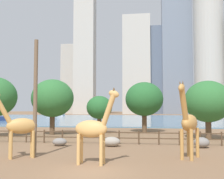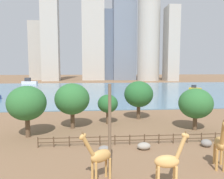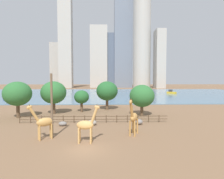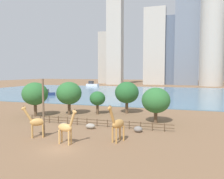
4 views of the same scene
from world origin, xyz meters
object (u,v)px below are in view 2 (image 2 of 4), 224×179
at_px(utility_pole, 110,132).
at_px(tree_left_large, 72,99).
at_px(boat_sailboat, 29,82).
at_px(tree_right_small, 108,104).
at_px(giraffe_companion, 99,156).
at_px(tree_left_small, 196,103).
at_px(boulder_near_fence, 104,149).
at_px(boulder_by_pole, 144,146).
at_px(boulder_small, 206,143).
at_px(boat_tug, 195,88).
at_px(tree_center_broad, 139,94).
at_px(tree_right_tall, 27,103).
at_px(giraffe_tall, 220,144).
at_px(giraffe_young, 169,161).

xyz_separation_m(utility_pole, tree_left_large, (-4.73, 16.36, 0.55)).
xyz_separation_m(utility_pole, boat_sailboat, (-37.82, 109.95, -2.74)).
bearing_deg(tree_right_small, giraffe_companion, -96.06).
relative_size(tree_left_large, tree_left_small, 1.11).
xyz_separation_m(boulder_near_fence, boulder_by_pole, (4.76, 0.29, 0.07)).
distance_m(boulder_near_fence, tree_left_small, 16.94).
relative_size(boulder_small, boat_tug, 0.28).
height_order(tree_left_large, tree_center_broad, tree_left_large).
height_order(tree_left_large, tree_right_tall, tree_left_large).
bearing_deg(boat_sailboat, tree_left_small, -58.43).
height_order(boulder_by_pole, tree_right_tall, tree_right_tall).
relative_size(giraffe_tall, tree_left_large, 0.72).
bearing_deg(tree_right_small, tree_left_large, -159.06).
height_order(tree_left_small, boat_sailboat, tree_left_small).
bearing_deg(tree_left_small, boulder_small, -105.24).
xyz_separation_m(boulder_small, tree_left_large, (-17.20, 9.78, 4.28)).
bearing_deg(boat_sailboat, tree_center_broad, -59.99).
relative_size(utility_pole, tree_left_small, 1.28).
distance_m(boulder_near_fence, boulder_by_pole, 4.76).
height_order(giraffe_tall, giraffe_companion, giraffe_tall).
relative_size(giraffe_companion, utility_pole, 0.56).
bearing_deg(boat_tug, tree_center_broad, -81.13).
xyz_separation_m(boulder_near_fence, tree_right_tall, (-10.40, 6.38, 4.43)).
bearing_deg(tree_left_small, boulder_near_fence, -152.24).
relative_size(tree_right_tall, tree_left_small, 1.11).
bearing_deg(tree_center_broad, tree_left_small, -46.95).
height_order(boulder_small, boat_sailboat, boat_sailboat).
xyz_separation_m(tree_left_large, tree_right_small, (5.83, 2.23, -1.23)).
height_order(giraffe_companion, boulder_near_fence, giraffe_companion).
xyz_separation_m(giraffe_young, boat_tug, (37.01, 72.07, -1.27)).
relative_size(tree_center_broad, tree_right_small, 1.41).
relative_size(boulder_by_pole, tree_right_small, 0.31).
xyz_separation_m(utility_pole, boulder_small, (12.47, 6.58, -3.73)).
relative_size(giraffe_young, boulder_near_fence, 3.57).
relative_size(boat_sailboat, boat_tug, 1.81).
bearing_deg(tree_left_large, boulder_small, -29.63).
bearing_deg(tree_right_small, giraffe_young, -80.18).
relative_size(tree_center_broad, boat_sailboat, 0.84).
distance_m(tree_left_large, tree_left_small, 19.33).
bearing_deg(boulder_small, giraffe_tall, -107.25).
height_order(giraffe_young, boulder_by_pole, giraffe_young).
bearing_deg(boulder_near_fence, giraffe_young, -58.58).
bearing_deg(tree_left_small, tree_left_large, 172.11).
relative_size(boulder_small, tree_right_small, 0.26).
bearing_deg(boulder_by_pole, tree_center_broad, 80.55).
distance_m(giraffe_companion, tree_left_large, 17.45).
relative_size(boulder_small, tree_right_tall, 0.18).
height_order(boat_sailboat, boat_tug, boat_sailboat).
bearing_deg(boulder_by_pole, boat_tug, 59.85).
bearing_deg(tree_right_small, boulder_near_fence, -95.87).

